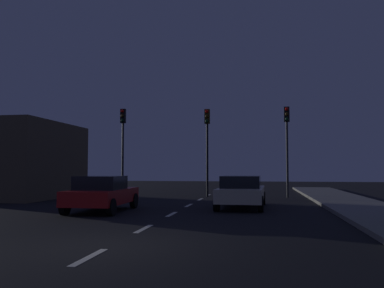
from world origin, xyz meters
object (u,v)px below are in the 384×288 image
car_adjacent_lane (102,193)px  traffic_signal_center (207,136)px  traffic_signal_right (287,134)px  car_stopped_ahead (242,191)px  traffic_signal_left (123,135)px

car_adjacent_lane → traffic_signal_center: bearing=71.6°
traffic_signal_right → car_stopped_ahead: traffic_signal_right is taller
car_stopped_ahead → car_adjacent_lane: size_ratio=1.09×
traffic_signal_right → car_stopped_ahead: (-2.42, -6.89, -3.03)m
traffic_signal_left → traffic_signal_right: (10.17, -0.00, -0.07)m
traffic_signal_center → traffic_signal_right: size_ratio=0.99×
traffic_signal_left → traffic_signal_right: traffic_signal_left is taller
car_stopped_ahead → traffic_signal_right: bearing=70.7°
traffic_signal_right → car_adjacent_lane: (-7.86, -9.27, -3.02)m
car_stopped_ahead → car_adjacent_lane: bearing=-156.4°
traffic_signal_center → car_adjacent_lane: size_ratio=1.28×
traffic_signal_left → car_adjacent_lane: (2.31, -9.27, -3.09)m
traffic_signal_right → car_stopped_ahead: size_ratio=1.18×
traffic_signal_left → car_adjacent_lane: bearing=-76.0°
traffic_signal_left → traffic_signal_center: size_ratio=1.03×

